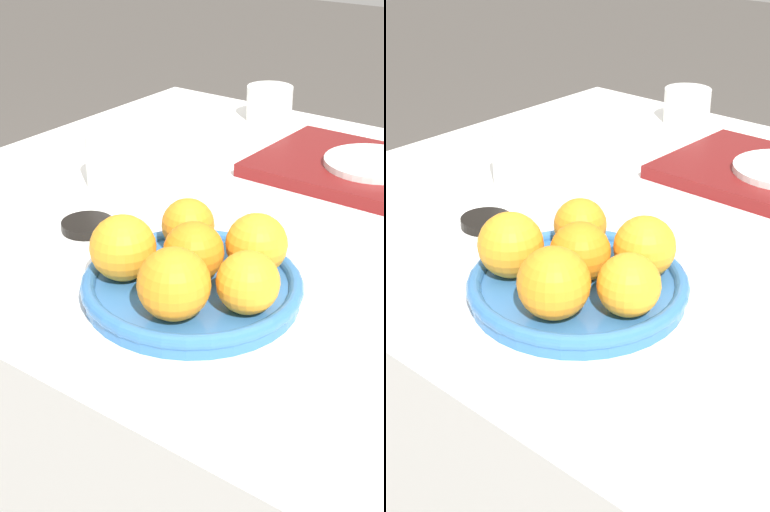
# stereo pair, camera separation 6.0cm
# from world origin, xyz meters

# --- Properties ---
(table) EXTENTS (1.17, 0.87, 0.71)m
(table) POSITION_xyz_m (0.00, 0.00, 0.36)
(table) COLOR white
(table) RESTS_ON ground_plane
(fruit_platter) EXTENTS (0.24, 0.24, 0.03)m
(fruit_platter) POSITION_xyz_m (-0.04, -0.24, 0.73)
(fruit_platter) COLOR #336BAD
(fruit_platter) RESTS_ON table
(orange_0) EXTENTS (0.07, 0.07, 0.07)m
(orange_0) POSITION_xyz_m (-0.02, -0.30, 0.77)
(orange_0) COLOR orange
(orange_0) RESTS_ON fruit_platter
(orange_1) EXTENTS (0.07, 0.07, 0.07)m
(orange_1) POSITION_xyz_m (-0.05, -0.23, 0.77)
(orange_1) COLOR orange
(orange_1) RESTS_ON fruit_platter
(orange_2) EXTENTS (0.07, 0.07, 0.07)m
(orange_2) POSITION_xyz_m (0.00, -0.18, 0.77)
(orange_2) COLOR orange
(orange_2) RESTS_ON fruit_platter
(orange_3) EXTENTS (0.06, 0.06, 0.06)m
(orange_3) POSITION_xyz_m (0.03, -0.25, 0.77)
(orange_3) COLOR orange
(orange_3) RESTS_ON fruit_platter
(orange_4) EXTENTS (0.06, 0.06, 0.06)m
(orange_4) POSITION_xyz_m (-0.09, -0.18, 0.76)
(orange_4) COLOR orange
(orange_4) RESTS_ON fruit_platter
(orange_5) EXTENTS (0.07, 0.07, 0.07)m
(orange_5) POSITION_xyz_m (-0.11, -0.27, 0.77)
(orange_5) COLOR orange
(orange_5) RESTS_ON fruit_platter
(serving_tray) EXTENTS (0.34, 0.23, 0.02)m
(serving_tray) POSITION_xyz_m (-0.03, 0.20, 0.72)
(serving_tray) COLOR maroon
(serving_tray) RESTS_ON table
(side_plate) EXTENTS (0.15, 0.15, 0.01)m
(side_plate) POSITION_xyz_m (-0.03, 0.20, 0.74)
(side_plate) COLOR silver
(side_plate) RESTS_ON serving_tray
(cup_1) EXTENTS (0.08, 0.08, 0.08)m
(cup_1) POSITION_xyz_m (-0.32, -0.05, 0.75)
(cup_1) COLOR white
(cup_1) RESTS_ON table
(cup_2) EXTENTS (0.08, 0.08, 0.06)m
(cup_2) POSITION_xyz_m (-0.30, 0.35, 0.75)
(cup_2) COLOR white
(cup_2) RESTS_ON table
(soy_dish) EXTENTS (0.07, 0.07, 0.01)m
(soy_dish) POSITION_xyz_m (-0.25, -0.18, 0.72)
(soy_dish) COLOR black
(soy_dish) RESTS_ON table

